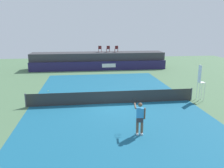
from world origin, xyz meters
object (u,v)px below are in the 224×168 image
object	(u,v)px
spectator_chair_left	(108,49)
net_post_far	(191,94)
spectator_chair_center	(116,49)
spectator_chair_far_left	(100,49)
umpire_chair	(200,80)
net_post_near	(26,100)
tennis_player	(140,117)
tennis_ball	(48,91)

from	to	relation	value
spectator_chair_left	net_post_far	world-z (taller)	spectator_chair_left
spectator_chair_left	spectator_chair_center	bearing A→B (deg)	-1.45
spectator_chair_far_left	net_post_far	bearing A→B (deg)	-68.88
spectator_chair_left	umpire_chair	xyz separation A→B (m)	(5.46, -15.29, -1.11)
umpire_chair	net_post_near	world-z (taller)	umpire_chair
spectator_chair_left	spectator_chair_center	world-z (taller)	same
spectator_chair_left	spectator_chair_center	xyz separation A→B (m)	(1.15, -0.03, 0.00)
umpire_chair	net_post_far	distance (m)	1.26
spectator_chair_far_left	spectator_chair_center	world-z (taller)	same
umpire_chair	spectator_chair_left	bearing A→B (deg)	109.65
spectator_chair_center	net_post_near	world-z (taller)	spectator_chair_center
tennis_player	spectator_chair_left	bearing A→B (deg)	88.41
umpire_chair	tennis_player	bearing A→B (deg)	-139.36
spectator_chair_far_left	umpire_chair	size ratio (longest dim) A/B	0.32
net_post_far	net_post_near	bearing A→B (deg)	180.00
net_post_near	net_post_far	bearing A→B (deg)	0.00
spectator_chair_far_left	spectator_chair_center	bearing A→B (deg)	-3.35
spectator_chair_left	tennis_player	distance (m)	20.55
spectator_chair_center	tennis_player	xyz separation A→B (m)	(-1.72, -20.43, -1.73)
spectator_chair_center	tennis_ball	xyz separation A→B (m)	(-7.75, -11.28, -2.66)
spectator_chair_far_left	spectator_chair_left	world-z (taller)	same
tennis_ball	umpire_chair	bearing A→B (deg)	-18.28
spectator_chair_center	umpire_chair	world-z (taller)	spectator_chair_center
spectator_chair_far_left	tennis_ball	world-z (taller)	spectator_chair_far_left
spectator_chair_left	net_post_near	bearing A→B (deg)	-116.35
spectator_chair_far_left	net_post_near	xyz separation A→B (m)	(-6.45, -15.39, -2.19)
tennis_ball	net_post_far	bearing A→B (deg)	-19.21
net_post_near	tennis_ball	distance (m)	4.13
spectator_chair_center	net_post_far	world-z (taller)	spectator_chair_center
net_post_near	tennis_ball	bearing A→B (deg)	76.31
net_post_near	spectator_chair_center	bearing A→B (deg)	60.25
spectator_chair_far_left	tennis_ball	distance (m)	12.93
tennis_player	net_post_near	bearing A→B (deg)	143.53
spectator_chair_left	net_post_near	size ratio (longest dim) A/B	0.89
tennis_player	tennis_ball	bearing A→B (deg)	123.37
spectator_chair_left	tennis_player	size ratio (longest dim) A/B	0.50
spectator_chair_left	umpire_chair	bearing A→B (deg)	-70.35
net_post_near	net_post_far	xyz separation A→B (m)	(12.40, 0.00, 0.00)
spectator_chair_far_left	umpire_chair	bearing A→B (deg)	-66.87
tennis_player	net_post_far	bearing A→B (deg)	43.81
net_post_near	tennis_player	size ratio (longest dim) A/B	0.56
spectator_chair_left	net_post_far	distance (m)	16.18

